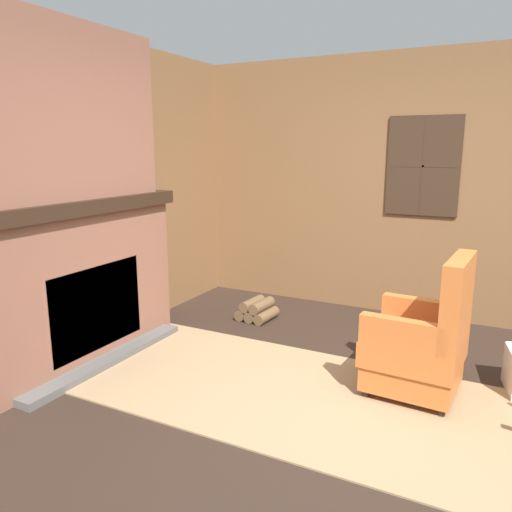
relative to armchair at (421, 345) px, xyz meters
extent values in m
plane|color=#2D2119|center=(-0.37, -0.63, -0.37)|extent=(14.00, 14.00, 0.00)
cube|color=brown|center=(-2.76, -0.63, 0.95)|extent=(0.06, 5.31, 2.64)
cube|color=brown|center=(-0.37, 1.76, 0.95)|extent=(5.31, 0.06, 2.64)
cube|color=#382619|center=(-0.34, 1.72, 1.17)|extent=(0.69, 0.02, 0.96)
cube|color=silver|center=(-0.34, 1.73, 1.17)|extent=(0.65, 0.01, 0.92)
cube|color=#382619|center=(-0.34, 1.71, 1.17)|extent=(0.02, 0.02, 0.92)
cube|color=#382619|center=(-0.34, 1.71, 1.17)|extent=(0.65, 0.02, 0.02)
cube|color=brown|center=(-2.56, -0.63, 0.24)|extent=(0.34, 1.84, 1.21)
cube|color=black|center=(-2.43, -0.63, 0.09)|extent=(0.08, 0.95, 0.68)
cube|color=#565451|center=(-2.31, -0.63, -0.34)|extent=(0.16, 1.65, 0.06)
cube|color=black|center=(-2.56, -0.63, 0.90)|extent=(0.44, 1.94, 0.11)
cube|color=brown|center=(-2.56, -0.63, 1.60)|extent=(0.30, 1.62, 1.29)
cube|color=#997A56|center=(-0.52, -0.41, -0.36)|extent=(3.91, 1.50, 0.01)
cube|color=#C6662D|center=(-0.05, 0.00, -0.19)|extent=(0.63, 0.62, 0.24)
cube|color=#C6662D|center=(-0.05, 0.00, -0.04)|extent=(0.67, 0.65, 0.18)
cube|color=#C6662D|center=(0.21, -0.01, 0.35)|extent=(0.15, 0.62, 0.60)
cube|color=#C6662D|center=(-0.08, -0.26, 0.15)|extent=(0.57, 0.12, 0.20)
cube|color=#C6662D|center=(-0.05, 0.27, 0.15)|extent=(0.57, 0.12, 0.20)
cylinder|color=#332319|center=(-0.32, -0.23, -0.34)|extent=(0.05, 0.05, 0.06)
cylinder|color=#332319|center=(-0.29, 0.26, -0.34)|extent=(0.05, 0.05, 0.06)
cylinder|color=#332319|center=(0.19, -0.26, -0.34)|extent=(0.05, 0.05, 0.06)
cylinder|color=#332319|center=(0.22, 0.23, -0.34)|extent=(0.05, 0.05, 0.06)
cylinder|color=brown|center=(-1.85, 0.89, -0.31)|extent=(0.14, 0.35, 0.11)
cylinder|color=brown|center=(-1.74, 0.88, -0.31)|extent=(0.14, 0.35, 0.11)
cylinder|color=brown|center=(-1.63, 0.87, -0.31)|extent=(0.14, 0.35, 0.11)
cylinder|color=brown|center=(-1.79, 0.88, -0.21)|extent=(0.14, 0.35, 0.11)
cylinder|color=brown|center=(-1.68, 0.87, -0.21)|extent=(0.14, 0.35, 0.11)
cube|color=white|center=(0.56, 0.34, -0.21)|extent=(0.08, 0.38, 0.31)
cube|color=gray|center=(-2.59, -0.44, 1.03)|extent=(0.15, 0.22, 0.15)
cube|color=silver|center=(-2.51, -0.44, 1.04)|extent=(0.01, 0.04, 0.02)
camera|label=1|loc=(0.47, -3.42, 1.35)|focal=35.00mm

